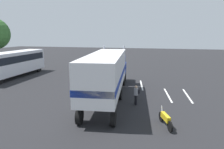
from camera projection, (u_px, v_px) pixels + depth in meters
The scene contains 8 objects.
ground_plane at pixel (112, 83), 23.39m from camera, with size 120.00×120.00×0.00m, color #232326.
lane_stripe_near at pixel (142, 85), 22.54m from camera, with size 4.40×0.16×0.01m, color silver.
lane_stripe_mid at pixel (168, 95), 18.87m from camera, with size 4.40×0.16×0.01m, color silver.
lane_stripe_far at pixel (188, 96), 18.65m from camera, with size 4.40×0.16×0.01m, color silver.
semi_truck at pixel (108, 71), 17.37m from camera, with size 14.36×4.42×4.50m.
person_bystander at pixel (136, 94), 16.14m from camera, with size 0.39×0.48×1.63m.
parked_bus at pixel (13, 62), 26.32m from camera, with size 11.04×2.74×3.40m.
motorcycle at pixel (165, 119), 12.39m from camera, with size 2.01×0.84×1.12m.
Camera 1 is at (-22.05, -5.38, 5.73)m, focal length 31.57 mm.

